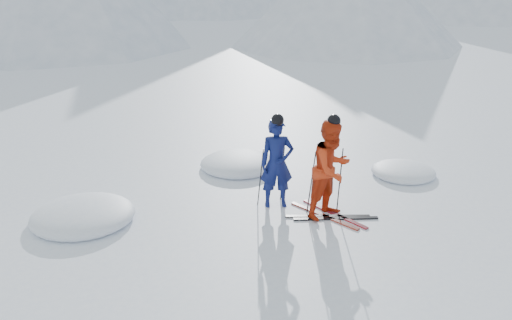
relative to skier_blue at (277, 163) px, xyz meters
name	(u,v)px	position (x,y,z in m)	size (l,w,h in m)	color
ground	(343,205)	(1.30, -0.54, -0.94)	(160.00, 160.00, 0.00)	white
skier_blue	(277,163)	(0.00, 0.00, 0.00)	(0.69, 0.45, 1.88)	#0D1652
skier_red	(331,169)	(0.79, -0.85, 0.06)	(0.98, 0.76, 2.01)	red
pole_blue_left	(261,177)	(-0.30, 0.15, -0.31)	(0.02, 0.02, 1.26)	black
pole_blue_right	(283,172)	(0.25, 0.25, -0.31)	(0.02, 0.02, 1.26)	black
pole_red_left	(311,183)	(0.49, -0.60, -0.27)	(0.02, 0.02, 1.34)	black
pole_red_right	(340,180)	(1.09, -0.70, -0.27)	(0.02, 0.02, 1.34)	black
ski_worn_left	(324,216)	(0.67, -0.85, -0.93)	(0.09, 1.70, 0.03)	black
ski_worn_right	(334,214)	(0.91, -0.85, -0.93)	(0.09, 1.70, 0.03)	black
ski_loose_a	(328,216)	(0.73, -0.90, -0.93)	(0.09, 1.70, 0.03)	black
ski_loose_b	(336,219)	(0.83, -1.05, -0.93)	(0.09, 1.70, 0.03)	black
snow_lumps	(210,189)	(-1.04, 1.32, -0.94)	(9.18, 3.69, 0.45)	white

